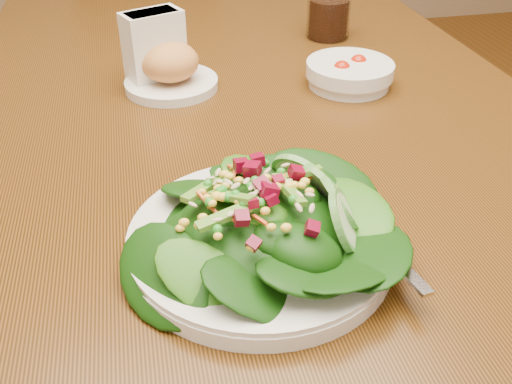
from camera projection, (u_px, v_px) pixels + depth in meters
dining_table at (254, 162)px, 0.93m from camera, size 0.90×1.40×0.75m
chair_far at (164, 28)px, 1.85m from camera, size 0.60×0.60×0.99m
salad_plate at (269, 226)px, 0.58m from camera, size 0.28×0.28×0.08m
bread_plate at (170, 70)px, 0.91m from camera, size 0.15×0.15×0.08m
tomato_bowl at (349, 73)px, 0.93m from camera, size 0.14×0.14×0.05m
drinking_glass at (329, 5)px, 1.09m from camera, size 0.08×0.08×0.15m
napkin_holder at (154, 47)px, 0.91m from camera, size 0.10×0.08×0.12m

